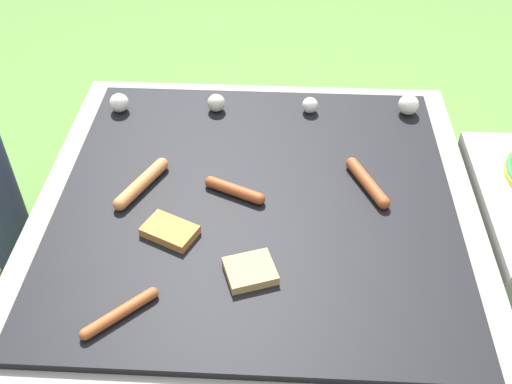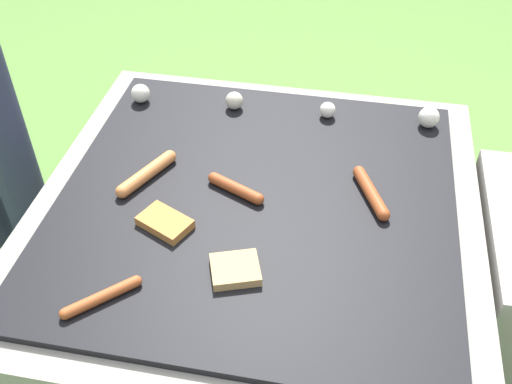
{
  "view_description": "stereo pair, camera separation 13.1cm",
  "coord_description": "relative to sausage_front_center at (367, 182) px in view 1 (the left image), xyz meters",
  "views": [
    {
      "loc": [
        0.05,
        -0.97,
        1.31
      ],
      "look_at": [
        0.0,
        0.0,
        0.42
      ],
      "focal_mm": 42.0,
      "sensor_mm": 36.0,
      "label": 1
    },
    {
      "loc": [
        0.18,
        -0.96,
        1.31
      ],
      "look_at": [
        0.0,
        0.0,
        0.42
      ],
      "focal_mm": 42.0,
      "sensor_mm": 36.0,
      "label": 2
    }
  ],
  "objects": [
    {
      "name": "sausage_front_center",
      "position": [
        0.0,
        0.0,
        0.0
      ],
      "size": [
        0.09,
        0.16,
        0.03
      ],
      "color": "#93421E",
      "rests_on": "grill"
    },
    {
      "name": "sausage_mid_right",
      "position": [
        -0.48,
        -0.38,
        -0.0
      ],
      "size": [
        0.12,
        0.12,
        0.02
      ],
      "color": "#A34C23",
      "rests_on": "grill"
    },
    {
      "name": "bread_slice_right",
      "position": [
        -0.42,
        -0.17,
        -0.0
      ],
      "size": [
        0.13,
        0.11,
        0.02
      ],
      "color": "#B27033",
      "rests_on": "grill"
    },
    {
      "name": "ground_plane",
      "position": [
        -0.25,
        -0.05,
        -0.42
      ],
      "size": [
        14.0,
        14.0,
        0.0
      ],
      "primitive_type": "plane",
      "color": "#567F38"
    },
    {
      "name": "sausage_front_right",
      "position": [
        -0.51,
        -0.03,
        0.0
      ],
      "size": [
        0.1,
        0.17,
        0.03
      ],
      "color": "#C6753D",
      "rests_on": "grill"
    },
    {
      "name": "bread_slice_center",
      "position": [
        -0.25,
        -0.27,
        -0.0
      ],
      "size": [
        0.12,
        0.11,
        0.02
      ],
      "color": "tan",
      "rests_on": "grill"
    },
    {
      "name": "mushroom_row",
      "position": [
        -0.23,
        0.29,
        0.01
      ],
      "size": [
        0.81,
        0.08,
        0.05
      ],
      "color": "silver",
      "rests_on": "grill"
    },
    {
      "name": "grill",
      "position": [
        -0.25,
        -0.05,
        -0.22
      ],
      "size": [
        0.99,
        0.99,
        0.4
      ],
      "color": "gray",
      "rests_on": "ground_plane"
    },
    {
      "name": "sausage_mid_left",
      "position": [
        -0.3,
        -0.04,
        -0.0
      ],
      "size": [
        0.14,
        0.08,
        0.03
      ],
      "color": "#93421E",
      "rests_on": "grill"
    }
  ]
}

